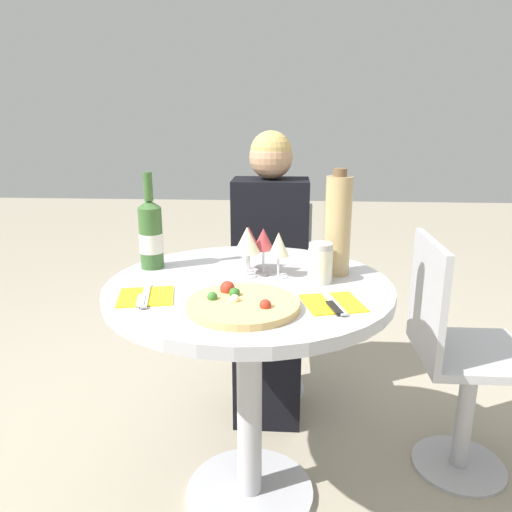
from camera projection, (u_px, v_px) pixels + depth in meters
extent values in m
plane|color=#9E937F|center=(250.00, 495.00, 1.72)|extent=(12.00, 12.00, 0.00)
cylinder|color=#B2B2B7|center=(250.00, 492.00, 1.72)|extent=(0.44, 0.44, 0.02)
cylinder|color=#B2B2B7|center=(249.00, 397.00, 1.61)|extent=(0.08, 0.08, 0.71)
cylinder|color=#B7B7BC|center=(249.00, 288.00, 1.51)|extent=(0.87, 0.87, 0.04)
cylinder|color=#ADADB2|center=(269.00, 388.00, 2.37)|extent=(0.34, 0.34, 0.01)
cylinder|color=#ADADB2|center=(269.00, 346.00, 2.31)|extent=(0.06, 0.06, 0.45)
cube|color=#ADADB2|center=(270.00, 298.00, 2.25)|extent=(0.37, 0.37, 0.03)
cube|color=#ADADB2|center=(271.00, 244.00, 2.36)|extent=(0.37, 0.02, 0.39)
cube|color=black|center=(268.00, 360.00, 2.15)|extent=(0.27, 0.33, 0.48)
cube|color=black|center=(270.00, 239.00, 2.17)|extent=(0.32, 0.21, 0.52)
sphere|color=tan|center=(271.00, 157.00, 2.07)|extent=(0.18, 0.18, 0.18)
sphere|color=tan|center=(271.00, 152.00, 2.07)|extent=(0.17, 0.17, 0.17)
cylinder|color=#ADADB2|center=(458.00, 465.00, 1.86)|extent=(0.34, 0.34, 0.01)
cylinder|color=#ADADB2|center=(465.00, 413.00, 1.80)|extent=(0.06, 0.06, 0.45)
cube|color=#ADADB2|center=(473.00, 353.00, 1.73)|extent=(0.37, 0.37, 0.03)
cube|color=#ADADB2|center=(428.00, 296.00, 1.68)|extent=(0.02, 0.37, 0.39)
cylinder|color=#DBB26B|center=(245.00, 305.00, 1.30)|extent=(0.30, 0.30, 0.02)
sphere|color=beige|center=(235.00, 299.00, 1.30)|extent=(0.03, 0.03, 0.03)
sphere|color=#336B28|center=(212.00, 297.00, 1.32)|extent=(0.03, 0.03, 0.03)
sphere|color=#B22D1E|center=(265.00, 305.00, 1.26)|extent=(0.03, 0.03, 0.03)
sphere|color=#336B28|center=(235.00, 293.00, 1.34)|extent=(0.03, 0.03, 0.03)
sphere|color=#B22D1E|center=(227.00, 288.00, 1.37)|extent=(0.04, 0.04, 0.04)
cylinder|color=#38602D|center=(151.00, 238.00, 1.63)|extent=(0.08, 0.08, 0.20)
cone|color=#38602D|center=(149.00, 204.00, 1.60)|extent=(0.08, 0.08, 0.03)
cylinder|color=#38602D|center=(148.00, 186.00, 1.58)|extent=(0.03, 0.03, 0.09)
cylinder|color=silver|center=(151.00, 243.00, 1.63)|extent=(0.08, 0.08, 0.06)
cylinder|color=tan|center=(338.00, 226.00, 1.55)|extent=(0.08, 0.08, 0.31)
cylinder|color=brown|center=(340.00, 172.00, 1.50)|extent=(0.04, 0.04, 0.02)
cylinder|color=silver|center=(320.00, 266.00, 1.50)|extent=(0.07, 0.07, 0.10)
cylinder|color=#B2B2B7|center=(321.00, 246.00, 1.48)|extent=(0.07, 0.07, 0.02)
cylinder|color=silver|center=(249.00, 269.00, 1.63)|extent=(0.06, 0.06, 0.00)
cylinder|color=silver|center=(249.00, 259.00, 1.62)|extent=(0.01, 0.01, 0.06)
cone|color=#9E383D|center=(249.00, 238.00, 1.61)|extent=(0.08, 0.08, 0.08)
cylinder|color=silver|center=(263.00, 272.00, 1.60)|extent=(0.06, 0.06, 0.00)
cylinder|color=silver|center=(263.00, 261.00, 1.59)|extent=(0.01, 0.01, 0.08)
cone|color=#9E383D|center=(263.00, 239.00, 1.57)|extent=(0.07, 0.07, 0.07)
cylinder|color=silver|center=(278.00, 276.00, 1.56)|extent=(0.06, 0.06, 0.00)
cylinder|color=silver|center=(278.00, 266.00, 1.55)|extent=(0.01, 0.01, 0.07)
cone|color=beige|center=(279.00, 244.00, 1.53)|extent=(0.06, 0.06, 0.07)
cylinder|color=silver|center=(247.00, 275.00, 1.57)|extent=(0.06, 0.06, 0.00)
cylinder|color=silver|center=(247.00, 264.00, 1.56)|extent=(0.01, 0.01, 0.07)
cone|color=beige|center=(247.00, 240.00, 1.54)|extent=(0.08, 0.08, 0.08)
cube|color=yellow|center=(146.00, 296.00, 1.39)|extent=(0.18, 0.18, 0.00)
cube|color=silver|center=(146.00, 295.00, 1.39)|extent=(0.06, 0.19, 0.00)
cube|color=silver|center=(141.00, 300.00, 1.34)|extent=(0.04, 0.09, 0.00)
cube|color=yellow|center=(333.00, 303.00, 1.34)|extent=(0.18, 0.18, 0.00)
cube|color=silver|center=(333.00, 302.00, 1.34)|extent=(0.06, 0.19, 0.00)
cube|color=black|center=(334.00, 307.00, 1.29)|extent=(0.04, 0.09, 0.00)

